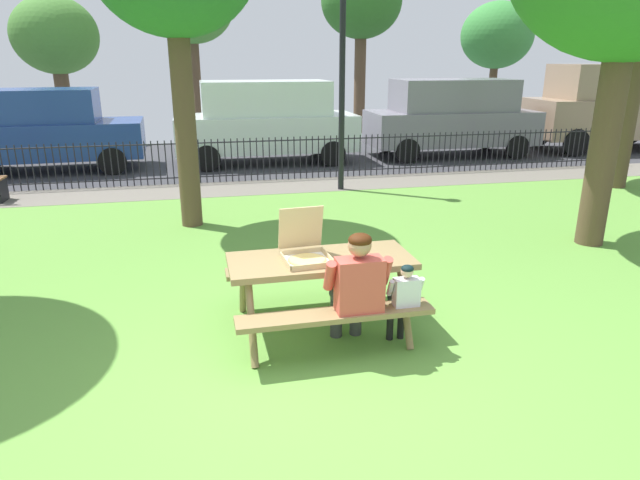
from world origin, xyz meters
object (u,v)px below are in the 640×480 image
object	(u,v)px
parked_car_far_right	(611,105)
far_tree_center	(192,6)
lamp_post_walkway	(342,53)
far_tree_midright	(361,3)
far_tree_midleft	(55,37)
pizza_box_open	(305,250)
parked_car_center	(266,120)
adult_at_table	(356,286)
parked_car_left	(45,129)
child_at_table	(403,297)
far_tree_right	(497,36)
picnic_table_foreground	(321,274)
parked_car_right	(452,116)

from	to	relation	value
parked_car_far_right	far_tree_center	xyz separation A→B (m)	(-11.84, 5.44, 2.94)
lamp_post_walkway	far_tree_midright	xyz separation A→B (m)	(2.95, 8.86, 1.70)
parked_car_far_right	far_tree_midleft	size ratio (longest dim) A/B	1.07
pizza_box_open	parked_car_center	distance (m)	9.53
far_tree_midleft	adult_at_table	bearing A→B (deg)	-70.32
parked_car_left	parked_car_center	size ratio (longest dim) A/B	0.97
adult_at_table	parked_car_left	xyz separation A→B (m)	(-4.89, 9.99, 0.35)
child_at_table	lamp_post_walkway	xyz separation A→B (m)	(1.09, 6.59, 2.21)
pizza_box_open	adult_at_table	size ratio (longest dim) A/B	0.45
lamp_post_walkway	far_tree_right	world-z (taller)	far_tree_right
far_tree_right	child_at_table	bearing A→B (deg)	-121.01
child_at_table	parked_car_center	xyz separation A→B (m)	(-0.04, 10.01, 0.58)
picnic_table_foreground	parked_car_right	world-z (taller)	parked_car_right
far_tree_right	lamp_post_walkway	bearing A→B (deg)	-132.78
adult_at_table	parked_car_right	bearing A→B (deg)	60.84
parked_car_right	lamp_post_walkway	bearing A→B (deg)	-139.69
far_tree_midright	far_tree_right	world-z (taller)	far_tree_midright
far_tree_midleft	far_tree_midright	world-z (taller)	far_tree_midright
picnic_table_foreground	parked_car_center	world-z (taller)	parked_car_center
parked_car_center	parked_car_left	bearing A→B (deg)	-179.99
child_at_table	parked_car_far_right	distance (m)	14.28
far_tree_center	far_tree_midleft	bearing A→B (deg)	-180.00
pizza_box_open	parked_car_center	xyz separation A→B (m)	(0.79, 9.50, 0.23)
parked_car_right	far_tree_center	distance (m)	9.28
far_tree_midleft	parked_car_far_right	bearing A→B (deg)	-18.66
far_tree_midleft	far_tree_right	world-z (taller)	far_tree_right
parked_car_center	far_tree_midright	distance (m)	7.57
child_at_table	parked_car_right	bearing A→B (deg)	62.91
parked_car_far_right	lamp_post_walkway	bearing A→B (deg)	-159.32
parked_car_far_right	far_tree_midright	distance (m)	8.75
child_at_table	lamp_post_walkway	distance (m)	7.04
parked_car_far_right	parked_car_left	bearing A→B (deg)	-180.00
picnic_table_foreground	parked_car_left	xyz separation A→B (m)	(-4.67, 9.49, 0.41)
parked_car_right	adult_at_table	bearing A→B (deg)	-119.16
pizza_box_open	parked_car_right	bearing A→B (deg)	57.94
far_tree_midleft	lamp_post_walkway	bearing A→B (deg)	-51.44
adult_at_table	parked_car_left	bearing A→B (deg)	116.06
parked_car_far_right	far_tree_midleft	distance (m)	17.12
adult_at_table	parked_car_right	world-z (taller)	parked_car_right
lamp_post_walkway	far_tree_right	xyz separation A→B (m)	(8.20, 8.86, 0.67)
far_tree_right	far_tree_center	bearing A→B (deg)	180.00
parked_car_far_right	far_tree_right	world-z (taller)	far_tree_right
picnic_table_foreground	pizza_box_open	world-z (taller)	pizza_box_open
picnic_table_foreground	far_tree_midright	bearing A→B (deg)	72.48
child_at_table	parked_car_center	distance (m)	10.03
adult_at_table	parked_car_center	distance (m)	10.01
pizza_box_open	far_tree_right	bearing A→B (deg)	55.89
picnic_table_foreground	far_tree_midright	xyz separation A→B (m)	(4.71, 14.93, 3.83)
parked_car_right	parked_car_far_right	bearing A→B (deg)	-0.00
adult_at_table	parked_car_left	distance (m)	11.12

